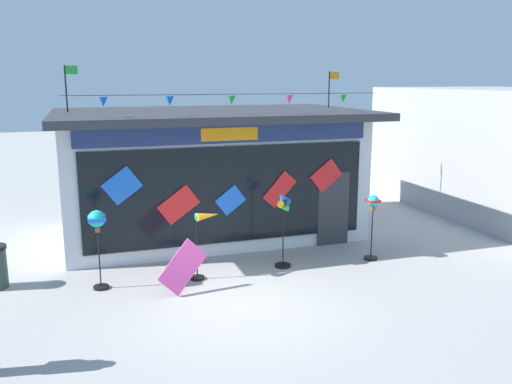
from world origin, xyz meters
The scene contains 7 objects.
ground_plane centered at (0.00, 0.00, 0.00)m, with size 80.00×80.00×0.00m, color #9E9B99.
kite_shop_building centered at (0.66, 5.21, 1.83)m, with size 8.48×5.47×4.82m.
wind_spinner_far_left centered at (-2.63, 1.67, 1.40)m, with size 0.37×0.37×1.75m.
wind_spinner_left centered at (-0.34, 1.56, 1.09)m, with size 0.73×0.33×1.56m.
wind_spinner_center_left centered at (1.62, 1.69, 1.15)m, with size 0.42×0.39×1.81m.
wind_spinner_center_right centered at (3.93, 1.54, 1.22)m, with size 0.33×0.33×1.66m.
display_kite_on_ground centered at (-0.97, 0.88, 0.57)m, with size 0.59×0.03×1.08m, color #EA4CA3.
Camera 1 is at (-2.83, -9.76, 4.47)m, focal length 37.42 mm.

